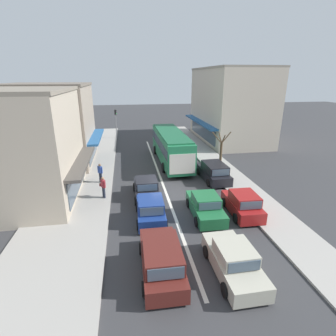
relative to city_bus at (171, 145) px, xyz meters
name	(u,v)px	position (x,y,z in m)	size (l,w,h in m)	color
ground_plane	(167,197)	(-1.70, -8.29, -1.88)	(140.00, 140.00, 0.00)	#353538
lane_centre_line	(160,178)	(-1.70, -4.29, -1.88)	(0.20, 28.00, 0.01)	silver
sidewalk_left	(85,173)	(-8.50, -2.29, -1.81)	(5.20, 44.00, 0.14)	#A39E96
kerb_right	(219,166)	(4.50, -2.29, -1.82)	(2.80, 44.00, 0.12)	#A39E96
shopfront_corner_near	(19,148)	(-11.88, -7.05, 2.04)	(8.22, 8.65, 7.86)	#B2A38E
shopfront_mid_block	(51,125)	(-11.88, 1.51, 2.11)	(8.68, 8.26, 7.99)	gray
building_right_far	(230,105)	(9.78, 9.03, 3.00)	(8.52, 13.92, 9.77)	beige
city_bus	(171,145)	(0.00, 0.00, 0.00)	(2.83, 10.88, 3.23)	#237A4C
sedan_behind_bus_near	(234,261)	(-0.02, -16.81, -1.22)	(1.93, 4.21, 1.47)	#B7B29E
sedan_adjacent_lane_trail	(146,189)	(-3.26, -8.07, -1.22)	(1.90, 4.20, 1.47)	black
sedan_queue_far_back	(205,206)	(0.28, -11.45, -1.22)	(1.99, 4.25, 1.47)	#1E6638
wagon_adjacent_lane_lead	(161,259)	(-3.25, -16.23, -1.14)	(2.00, 4.53, 1.58)	#561E19
hatchback_queue_gap_filler	(151,210)	(-3.28, -11.45, -1.17)	(1.90, 3.75, 1.54)	navy
parked_hatchback_kerb_front	(243,204)	(2.73, -11.66, -1.17)	(1.92, 3.75, 1.54)	maroon
parked_wagon_kerb_second	(213,172)	(2.80, -5.57, -1.14)	(2.07, 4.56, 1.58)	black
traffic_light_downstreet	(116,119)	(-5.88, 12.18, 0.97)	(0.32, 0.24, 4.20)	gray
street_tree_right	(221,153)	(4.20, -3.36, -0.07)	(1.86, 1.68, 3.82)	brown
pedestrian_with_handbag_near	(103,186)	(-6.39, -7.96, -0.81)	(0.49, 0.61, 1.63)	#232838
pedestrian_browsing_midblock	(100,172)	(-6.84, -4.87, -0.81)	(0.44, 0.42, 1.63)	#232838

